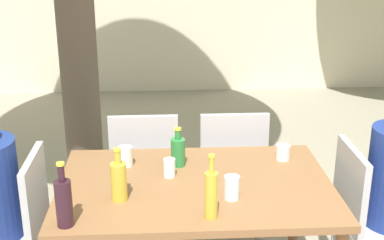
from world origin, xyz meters
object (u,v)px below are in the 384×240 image
Objects in this scene: oil_cruet_3 at (211,193)px; drinking_glass_3 at (283,152)px; patio_chair_3 at (231,164)px; patio_chair_2 at (145,166)px; wine_bottle_2 at (64,202)px; dining_table_front at (195,196)px; drinking_glass_1 at (232,188)px; drinking_glass_2 at (169,168)px; green_bottle_0 at (178,151)px; patio_chair_0 at (17,225)px; oil_cruet_1 at (119,180)px; patio_chair_1 at (367,214)px; drinking_glass_0 at (126,156)px.

oil_cruet_3 reaches higher than drinking_glass_3.
drinking_glass_3 is (0.24, -0.44, 0.26)m from patio_chair_3.
wine_bottle_2 is at bearing 73.59° from patio_chair_2.
dining_table_front is 1.59× the size of patio_chair_3.
drinking_glass_1 is 1.18× the size of drinking_glass_2.
green_bottle_0 is (-0.38, -0.49, 0.31)m from patio_chair_3.
oil_cruet_1 reaches higher than patio_chair_0.
patio_chair_3 is 7.56× the size of drinking_glass_1.
patio_chair_2 is 0.58m from patio_chair_3.
drinking_glass_0 is at bearing 79.67° from patio_chair_1.
oil_cruet_1 is 0.36m from drinking_glass_2.
patio_chair_0 and patio_chair_2 have the same top height.
patio_chair_2 is 7.93× the size of drinking_glass_0.
patio_chair_1 is 1.12m from green_bottle_0.
patio_chair_1 reaches higher than drinking_glass_3.
patio_chair_2 is at bearing 83.61° from oil_cruet_1.
drinking_glass_0 is at bearing 125.49° from oil_cruet_3.
patio_chair_3 is at bearing 35.13° from drinking_glass_0.
oil_cruet_1 is (-0.68, -0.88, 0.33)m from patio_chair_3.
drinking_glass_0 is 0.92m from drinking_glass_3.
oil_cruet_1 reaches higher than drinking_glass_2.
green_bottle_0 is 0.16m from drinking_glass_2.
patio_chair_2 reaches higher than drinking_glass_2.
oil_cruet_3 is at bearing -24.13° from oil_cruet_1.
patio_chair_0 is (-0.96, 0.00, -0.14)m from dining_table_front.
patio_chair_3 is 2.88× the size of oil_cruet_3.
patio_chair_1 is (0.96, 0.00, -0.14)m from dining_table_front.
drinking_glass_1 is (-0.79, -0.18, 0.28)m from patio_chair_1.
patio_chair_0 is 1.00× the size of patio_chair_1.
drinking_glass_3 reaches higher than dining_table_front.
oil_cruet_1 is at bearing 45.25° from wine_bottle_2.
drinking_glass_2 reaches higher than dining_table_front.
patio_chair_1 is 1.39m from drinking_glass_0.
green_bottle_0 is (-0.08, 0.23, 0.16)m from dining_table_front.
green_bottle_0 is at bearing 102.74° from oil_cruet_3.
drinking_glass_2 is (0.48, 0.48, -0.07)m from wine_bottle_2.
wine_bottle_2 is 0.98× the size of oil_cruet_3.
green_bottle_0 is 1.88× the size of drinking_glass_1.
patio_chair_2 is 0.61m from green_bottle_0.
patio_chair_2 is at bearing 137.02° from patio_chair_0.
green_bottle_0 reaches higher than drinking_glass_1.
dining_table_front is 12.58× the size of drinking_glass_0.
oil_cruet_3 is at bearing -67.55° from drinking_glass_2.
drinking_glass_2 is at bearing 96.15° from patio_chair_0.
patio_chair_1 is 0.98m from patio_chair_3.
patio_chair_2 reaches higher than drinking_glass_3.
oil_cruet_3 reaches higher than dining_table_front.
patio_chair_0 is at bearing 47.02° from patio_chair_2.
oil_cruet_3 is at bearing -82.09° from dining_table_front.
dining_table_front is at bearing -152.27° from drinking_glass_3.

